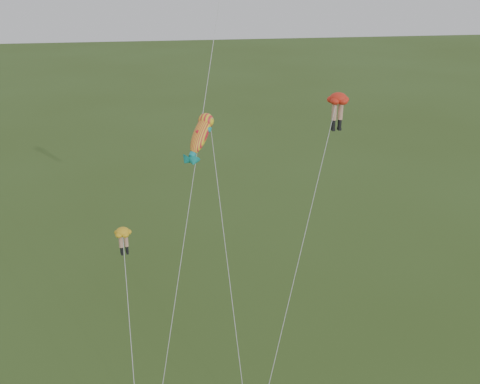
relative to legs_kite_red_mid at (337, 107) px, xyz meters
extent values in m
cylinder|color=silver|center=(-8.59, -2.34, -2.30)|extent=(5.91, 13.34, 25.09)
ellipsoid|color=red|center=(0.12, 0.18, 0.47)|extent=(1.53, 1.53, 0.67)
cylinder|color=tan|center=(-0.08, 0.15, -0.33)|extent=(0.30, 0.30, 1.03)
cylinder|color=black|center=(-0.08, 0.15, -1.10)|extent=(0.23, 0.23, 0.52)
cube|color=black|center=(-0.08, 0.15, -1.43)|extent=(0.21, 0.32, 0.15)
cylinder|color=tan|center=(0.33, 0.21, -0.33)|extent=(0.30, 0.30, 1.03)
cylinder|color=black|center=(0.33, 0.21, -1.10)|extent=(0.23, 0.23, 0.52)
cube|color=black|center=(0.33, 0.21, -1.43)|extent=(0.21, 0.32, 0.15)
cylinder|color=silver|center=(-2.99, -4.55, -7.02)|extent=(6.26, 9.51, 15.65)
ellipsoid|color=gold|center=(-12.77, -3.08, -5.79)|extent=(1.18, 1.18, 0.49)
cylinder|color=tan|center=(-12.91, -3.12, -6.37)|extent=(0.22, 0.22, 0.74)
cylinder|color=black|center=(-12.91, -3.12, -6.92)|extent=(0.17, 0.17, 0.37)
cube|color=black|center=(-12.91, -3.12, -7.16)|extent=(0.17, 0.24, 0.11)
cylinder|color=tan|center=(-12.62, -3.05, -6.37)|extent=(0.22, 0.22, 0.74)
cylinder|color=black|center=(-12.62, -3.05, -6.92)|extent=(0.17, 0.17, 0.37)
cube|color=black|center=(-12.62, -3.05, -7.16)|extent=(0.17, 0.24, 0.11)
cylinder|color=silver|center=(-12.44, -7.50, -10.20)|extent=(0.69, 8.85, 9.30)
ellipsoid|color=yellow|center=(-8.21, -2.06, -0.66)|extent=(2.13, 2.57, 2.43)
sphere|color=yellow|center=(-8.21, -2.06, -0.66)|extent=(1.46, 1.56, 1.27)
cone|color=teal|center=(-8.21, -2.06, -0.66)|extent=(1.25, 1.38, 1.21)
cone|color=teal|center=(-8.21, -2.06, -0.66)|extent=(1.25, 1.38, 1.21)
cone|color=teal|center=(-8.21, -2.06, -0.66)|extent=(0.70, 0.78, 0.67)
cone|color=teal|center=(-8.21, -2.06, -0.66)|extent=(0.70, 0.78, 0.67)
cone|color=red|center=(-8.21, -2.06, -0.66)|extent=(0.73, 0.80, 0.67)
cylinder|color=silver|center=(-7.45, -5.95, -7.75)|extent=(1.56, 7.80, 14.19)
camera|label=1|loc=(-9.96, -29.87, 7.99)|focal=40.00mm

